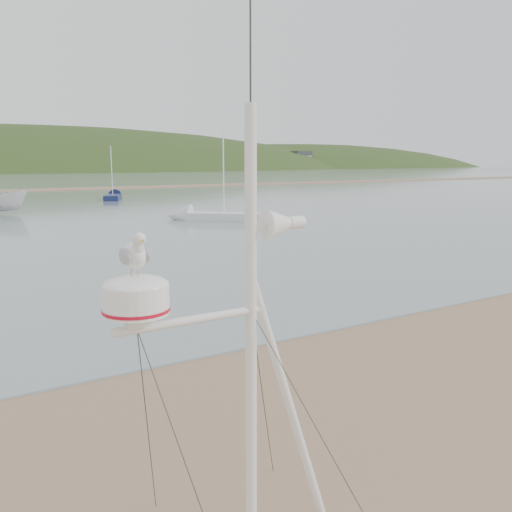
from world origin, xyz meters
TOP-DOWN VIEW (x-y plane):
  - mast_rig at (0.59, -1.15)m, footprint 2.35×2.50m
  - sailboat_blue_far at (14.72, 48.87)m, footprint 3.44×5.70m
  - sailboat_white_near at (13.50, 26.56)m, footprint 5.73×5.31m

SIDE VIEW (x-z plane):
  - sailboat_white_near at x=13.50m, z-range -2.84..3.44m
  - sailboat_blue_far at x=14.72m, z-range -2.51..3.12m
  - mast_rig at x=0.59m, z-range -1.37..3.92m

